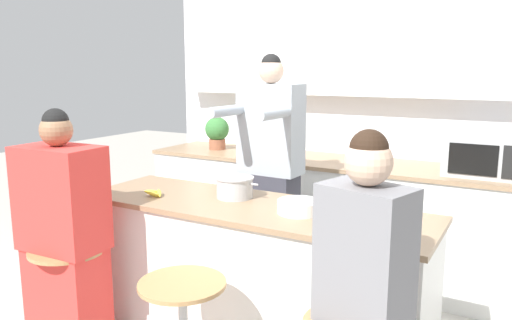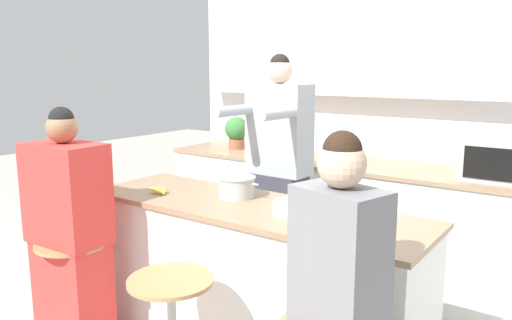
% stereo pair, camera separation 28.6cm
% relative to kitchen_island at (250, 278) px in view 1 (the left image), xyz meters
% --- Properties ---
extents(wall_back, '(3.58, 0.22, 2.70)m').
position_rel_kitchen_island_xyz_m(wall_back, '(0.00, 1.74, 1.08)').
color(wall_back, white).
rests_on(wall_back, ground_plane).
extents(back_counter, '(3.32, 0.69, 0.94)m').
position_rel_kitchen_island_xyz_m(back_counter, '(0.00, 1.41, 0.01)').
color(back_counter, white).
rests_on(back_counter, ground_plane).
extents(kitchen_island, '(2.09, 0.66, 0.91)m').
position_rel_kitchen_island_xyz_m(kitchen_island, '(0.00, 0.00, 0.00)').
color(kitchen_island, black).
rests_on(kitchen_island, ground_plane).
extents(bar_stool_leftmost, '(0.42, 0.42, 0.69)m').
position_rel_kitchen_island_xyz_m(bar_stool_leftmost, '(-0.84, -0.60, -0.05)').
color(bar_stool_leftmost, tan).
rests_on(bar_stool_leftmost, ground_plane).
extents(person_cooking, '(0.45, 0.57, 1.77)m').
position_rel_kitchen_island_xyz_m(person_cooking, '(-0.20, 0.61, 0.42)').
color(person_cooking, '#383842').
rests_on(person_cooking, ground_plane).
extents(person_wrapped_blanket, '(0.48, 0.31, 1.47)m').
position_rel_kitchen_island_xyz_m(person_wrapped_blanket, '(-0.85, -0.60, 0.23)').
color(person_wrapped_blanket, red).
rests_on(person_wrapped_blanket, ground_plane).
extents(cooking_pot, '(0.32, 0.23, 0.13)m').
position_rel_kitchen_island_xyz_m(cooking_pot, '(-0.16, 0.09, 0.51)').
color(cooking_pot, '#B7BABC').
rests_on(cooking_pot, kitchen_island).
extents(fruit_bowl, '(0.24, 0.24, 0.07)m').
position_rel_kitchen_island_xyz_m(fruit_bowl, '(0.31, -0.01, 0.48)').
color(fruit_bowl, white).
rests_on(fruit_bowl, kitchen_island).
extents(coffee_cup_near, '(0.11, 0.08, 0.09)m').
position_rel_kitchen_island_xyz_m(coffee_cup_near, '(0.71, 0.05, 0.49)').
color(coffee_cup_near, orange).
rests_on(coffee_cup_near, kitchen_island).
extents(banana_bunch, '(0.14, 0.10, 0.05)m').
position_rel_kitchen_island_xyz_m(banana_bunch, '(-0.61, -0.12, 0.47)').
color(banana_bunch, yellow).
rests_on(banana_bunch, kitchen_island).
extents(microwave, '(0.49, 0.36, 0.28)m').
position_rel_kitchen_island_xyz_m(microwave, '(1.08, 1.36, 0.62)').
color(microwave, '#B2B5B7').
rests_on(microwave, back_counter).
extents(potted_plant, '(0.22, 0.22, 0.30)m').
position_rel_kitchen_island_xyz_m(potted_plant, '(-1.18, 1.41, 0.64)').
color(potted_plant, '#93563D').
rests_on(potted_plant, back_counter).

